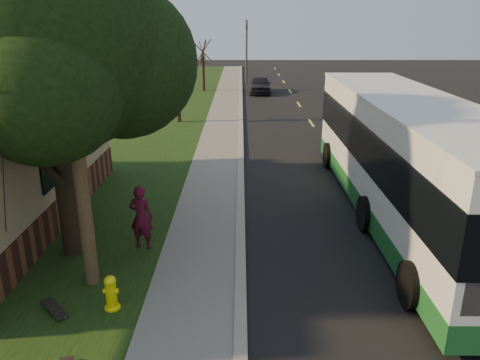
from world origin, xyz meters
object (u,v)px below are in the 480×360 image
object	(u,v)px
utility_pole	(68,74)
skateboarder	(141,217)
transit_bus	(407,155)
dumpster	(3,162)
bare_tree_far	(203,66)
traffic_signal	(247,48)
leafy_tree	(52,41)
bare_tree_near	(178,85)
fire_hydrant	(111,293)
distant_car	(260,84)
skateboard_spare	(54,309)

from	to	relation	value
utility_pole	skateboarder	world-z (taller)	utility_pole
transit_bus	dumpster	distance (m)	14.13
bare_tree_far	traffic_signal	size ratio (longest dim) A/B	0.73
leafy_tree	bare_tree_near	xyz separation A→B (m)	(0.67, 15.35, -3.02)
utility_pole	transit_bus	size ratio (longest dim) A/B	0.70
fire_hydrant	utility_pole	xyz separation A→B (m)	(-0.71, 0.99, 4.20)
distant_car	bare_tree_far	bearing A→B (deg)	170.74
dumpster	transit_bus	bearing A→B (deg)	-14.31
utility_pole	bare_tree_near	size ratio (longest dim) A/B	2.11
traffic_signal	transit_bus	xyz separation A→B (m)	(4.34, -29.07, -1.29)
utility_pole	dumpster	world-z (taller)	utility_pole
utility_pole	transit_bus	xyz separation A→B (m)	(8.14, 3.94, -2.76)
utility_pole	skateboard_spare	distance (m)	4.65
bare_tree_near	bare_tree_far	world-z (taller)	bare_tree_near
leafy_tree	bare_tree_far	bearing A→B (deg)	87.55
fire_hydrant	dumpster	xyz separation A→B (m)	(-6.21, 8.41, 0.17)
traffic_signal	fire_hydrant	bearing A→B (deg)	-95.21
bare_tree_near	distant_car	world-z (taller)	bare_tree_near
skateboarder	distant_car	distance (m)	26.77
leafy_tree	bare_tree_far	xyz separation A→B (m)	(1.17, 27.35, -3.16)
transit_bus	skateboarder	size ratio (longest dim) A/B	7.76
distant_car	bare_tree_near	bearing A→B (deg)	-112.72
bare_tree_far	skateboard_spare	bearing A→B (deg)	-91.40
bare_tree_near	distant_car	size ratio (longest dim) A/B	1.06
fire_hydrant	transit_bus	distance (m)	9.04
traffic_signal	distant_car	world-z (taller)	traffic_signal
utility_pole	leafy_tree	world-z (taller)	utility_pole
traffic_signal	transit_bus	distance (m)	29.42
transit_bus	distant_car	bearing A→B (deg)	97.82
transit_bus	dumpster	xyz separation A→B (m)	(-13.64, 3.48, -1.27)
bare_tree_near	dumpster	distance (m)	11.07
fire_hydrant	utility_pole	world-z (taller)	utility_pole
utility_pole	transit_bus	world-z (taller)	utility_pole
leafy_tree	traffic_signal	distance (m)	31.76
fire_hydrant	bare_tree_far	xyz separation A→B (m)	(-0.40, 30.00, 1.57)
fire_hydrant	skateboarder	size ratio (longest dim) A/B	0.44
utility_pole	skateboard_spare	xyz separation A→B (m)	(-0.43, -1.11, -4.50)
bare_tree_near	bare_tree_far	distance (m)	12.01
traffic_signal	dumpster	bearing A→B (deg)	-109.98
leafy_tree	skateboarder	xyz separation A→B (m)	(1.67, 0.03, -4.26)
utility_pole	bare_tree_far	xyz separation A→B (m)	(0.31, 29.01, -2.63)
skateboard_spare	utility_pole	bearing A→B (deg)	68.72
leafy_tree	transit_bus	size ratio (longest dim) A/B	0.60
fire_hydrant	leafy_tree	world-z (taller)	leafy_tree
fire_hydrant	bare_tree_far	distance (m)	30.04
skateboard_spare	distant_car	xyz separation A→B (m)	(5.25, 29.26, 0.56)
utility_pole	traffic_signal	world-z (taller)	utility_pole
utility_pole	distant_car	bearing A→B (deg)	80.30
skateboarder	skateboard_spare	size ratio (longest dim) A/B	2.08
transit_bus	skateboarder	xyz separation A→B (m)	(-7.34, -2.25, -0.97)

